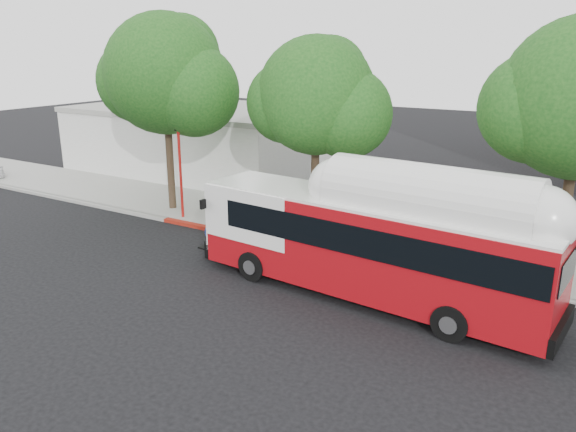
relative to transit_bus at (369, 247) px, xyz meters
The scene contains 9 objects.
ground 4.25m from the transit_bus, 164.38° to the right, with size 120.00×120.00×0.00m, color black.
sidewalk 6.82m from the transit_bus, 124.21° to the left, with size 60.00×5.00×0.15m, color gray.
curb_strip 4.99m from the transit_bus, 142.38° to the left, with size 60.00×0.30×0.15m, color gray.
red_curb_segment 7.50m from the transit_bus, 156.91° to the left, with size 10.00×0.32×0.16m, color maroon.
street_tree_left 13.91m from the transit_bus, 159.73° to the left, with size 6.67×5.80×9.74m.
street_tree_mid 7.79m from the transit_bus, 130.62° to the left, with size 5.75×5.00×8.62m.
low_commercial_bldg 21.95m from the transit_bus, 143.80° to the left, with size 16.20×10.20×4.25m.
transit_bus is the anchor object (origin of this frame).
signal_pole 11.73m from the transit_bus, 162.69° to the left, with size 0.13×0.44×4.63m.
Camera 1 is at (10.37, -15.22, 8.15)m, focal length 35.00 mm.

